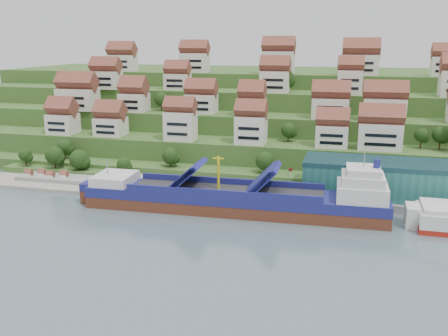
# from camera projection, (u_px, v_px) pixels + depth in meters

# --- Properties ---
(ground) EXTENTS (300.00, 300.00, 0.00)m
(ground) POSITION_uv_depth(u_px,v_px,m) (217.00, 209.00, 136.60)
(ground) COLOR slate
(ground) RESTS_ON ground
(quay) EXTENTS (180.00, 14.00, 2.20)m
(quay) POSITION_uv_depth(u_px,v_px,m) (296.00, 195.00, 145.50)
(quay) COLOR gray
(quay) RESTS_ON ground
(pebble_beach) EXTENTS (45.00, 20.00, 1.00)m
(pebble_beach) POSITION_uv_depth(u_px,v_px,m) (55.00, 181.00, 161.87)
(pebble_beach) COLOR gray
(pebble_beach) RESTS_ON ground
(hillside) EXTENTS (260.00, 128.00, 31.00)m
(hillside) POSITION_uv_depth(u_px,v_px,m) (276.00, 116.00, 230.98)
(hillside) COLOR #2D4C1E
(hillside) RESTS_ON ground
(hillside_village) EXTENTS (156.37, 61.10, 29.26)m
(hillside_village) POSITION_uv_depth(u_px,v_px,m) (264.00, 97.00, 186.53)
(hillside_village) COLOR silver
(hillside_village) RESTS_ON ground
(hillside_trees) EXTENTS (140.02, 62.89, 31.05)m
(hillside_trees) POSITION_uv_depth(u_px,v_px,m) (222.00, 121.00, 176.85)
(hillside_trees) COLOR #203E14
(hillside_trees) RESTS_ON ground
(warehouse) EXTENTS (60.00, 15.00, 10.00)m
(warehouse) POSITION_uv_depth(u_px,v_px,m) (414.00, 180.00, 138.04)
(warehouse) COLOR #276B64
(warehouse) RESTS_ON quay
(flagpole) EXTENTS (1.28, 0.16, 8.00)m
(flagpole) POSITION_uv_depth(u_px,v_px,m) (288.00, 180.00, 139.83)
(flagpole) COLOR gray
(flagpole) RESTS_ON quay
(beach_huts) EXTENTS (14.40, 3.70, 2.20)m
(beach_huts) POSITION_uv_depth(u_px,v_px,m) (47.00, 177.00, 160.79)
(beach_huts) COLOR white
(beach_huts) RESTS_ON pebble_beach
(cargo_ship) EXTENTS (81.05, 15.30, 17.93)m
(cargo_ship) POSITION_uv_depth(u_px,v_px,m) (242.00, 200.00, 133.44)
(cargo_ship) COLOR #55291A
(cargo_ship) RESTS_ON ground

